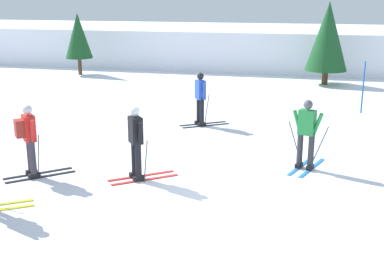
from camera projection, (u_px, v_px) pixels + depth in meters
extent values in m
plane|color=white|center=(220.00, 194.00, 10.64)|extent=(120.00, 120.00, 0.00)
cube|color=white|center=(284.00, 46.00, 30.09)|extent=(80.00, 9.26, 2.14)
cube|color=red|center=(141.00, 176.00, 11.67)|extent=(1.32, 1.06, 0.02)
cube|color=red|center=(145.00, 180.00, 11.42)|extent=(1.32, 1.06, 0.02)
cube|color=black|center=(135.00, 174.00, 11.59)|extent=(0.28, 0.25, 0.10)
cube|color=black|center=(139.00, 178.00, 11.34)|extent=(0.28, 0.25, 0.10)
cylinder|color=black|center=(134.00, 155.00, 11.47)|extent=(0.14, 0.14, 0.85)
cylinder|color=black|center=(138.00, 158.00, 11.22)|extent=(0.14, 0.14, 0.85)
cube|color=black|center=(136.00, 130.00, 11.18)|extent=(0.42, 0.45, 0.60)
cylinder|color=black|center=(133.00, 128.00, 11.41)|extent=(0.23, 0.26, 0.55)
cylinder|color=black|center=(140.00, 133.00, 10.97)|extent=(0.23, 0.26, 0.55)
sphere|color=silver|center=(135.00, 111.00, 11.07)|extent=(0.22, 0.22, 0.22)
cylinder|color=#38383D|center=(136.00, 153.00, 11.70)|extent=(0.20, 0.25, 1.05)
cylinder|color=#38383D|center=(146.00, 162.00, 11.08)|extent=(0.20, 0.25, 1.05)
cube|color=#237AC6|center=(301.00, 166.00, 12.35)|extent=(0.61, 1.54, 0.02)
cube|color=#237AC6|center=(312.00, 168.00, 12.21)|extent=(0.61, 1.54, 0.02)
cube|color=black|center=(299.00, 165.00, 12.22)|extent=(0.20, 0.29, 0.10)
cube|color=black|center=(310.00, 167.00, 12.07)|extent=(0.20, 0.29, 0.10)
cylinder|color=#2D2D33|center=(300.00, 147.00, 12.09)|extent=(0.14, 0.14, 0.85)
cylinder|color=#2D2D33|center=(311.00, 148.00, 11.95)|extent=(0.14, 0.14, 0.85)
cube|color=#23843D|center=(307.00, 122.00, 11.86)|extent=(0.44, 0.35, 0.60)
cylinder|color=#23843D|center=(297.00, 121.00, 12.01)|extent=(0.27, 0.17, 0.55)
cylinder|color=#23843D|center=(318.00, 124.00, 11.75)|extent=(0.27, 0.17, 0.55)
sphere|color=#4C4C56|center=(308.00, 105.00, 11.75)|extent=(0.22, 0.22, 0.22)
cylinder|color=#38383D|center=(296.00, 144.00, 12.25)|extent=(0.40, 0.16, 1.12)
cylinder|color=#38383D|center=(319.00, 148.00, 11.94)|extent=(0.40, 0.16, 1.12)
cube|color=black|center=(203.00, 124.00, 16.36)|extent=(1.38, 0.97, 0.02)
cube|color=black|center=(206.00, 126.00, 16.10)|extent=(1.38, 0.97, 0.02)
cube|color=black|center=(199.00, 122.00, 16.29)|extent=(0.28, 0.25, 0.10)
cube|color=black|center=(202.00, 124.00, 16.04)|extent=(0.28, 0.25, 0.10)
cylinder|color=black|center=(199.00, 108.00, 16.17)|extent=(0.14, 0.14, 0.85)
cylinder|color=black|center=(202.00, 110.00, 15.91)|extent=(0.14, 0.14, 0.85)
cube|color=#284CB7|center=(200.00, 90.00, 15.88)|extent=(0.41, 0.45, 0.60)
cylinder|color=#284CB7|center=(198.00, 89.00, 16.11)|extent=(0.22, 0.26, 0.55)
cylinder|color=#284CB7|center=(204.00, 91.00, 15.66)|extent=(0.22, 0.26, 0.55)
sphere|color=black|center=(200.00, 76.00, 15.77)|extent=(0.22, 0.22, 0.22)
cylinder|color=#38383D|center=(200.00, 106.00, 16.35)|extent=(0.24, 0.34, 1.12)
cylinder|color=#38383D|center=(207.00, 110.00, 15.79)|extent=(0.24, 0.34, 1.12)
cube|color=black|center=(38.00, 173.00, 11.83)|extent=(1.23, 1.16, 0.02)
cube|color=black|center=(41.00, 177.00, 11.60)|extent=(1.23, 1.16, 0.02)
cube|color=black|center=(32.00, 172.00, 11.75)|extent=(0.27, 0.27, 0.10)
cube|color=black|center=(34.00, 176.00, 11.51)|extent=(0.27, 0.27, 0.10)
cylinder|color=#38333D|center=(30.00, 153.00, 11.62)|extent=(0.14, 0.14, 0.85)
cylinder|color=#38333D|center=(33.00, 156.00, 11.39)|extent=(0.14, 0.14, 0.85)
cube|color=red|center=(29.00, 128.00, 11.34)|extent=(0.43, 0.44, 0.60)
cylinder|color=red|center=(27.00, 126.00, 11.57)|extent=(0.24, 0.25, 0.55)
cylinder|color=red|center=(32.00, 131.00, 11.14)|extent=(0.24, 0.25, 0.55)
sphere|color=silver|center=(27.00, 110.00, 11.23)|extent=(0.22, 0.22, 0.22)
cylinder|color=#38383D|center=(33.00, 150.00, 11.80)|extent=(0.29, 0.31, 1.12)
cylinder|color=#38383D|center=(39.00, 157.00, 11.30)|extent=(0.29, 0.31, 1.12)
cube|color=maroon|center=(19.00, 128.00, 11.24)|extent=(0.32, 0.33, 0.40)
cylinder|color=#1E56AD|center=(363.00, 87.00, 17.62)|extent=(0.05, 0.05, 1.85)
cylinder|color=#513823|center=(325.00, 77.00, 23.41)|extent=(0.28, 0.28, 0.66)
cone|color=#194C23|center=(328.00, 36.00, 22.92)|extent=(1.92, 1.92, 3.14)
cylinder|color=#513823|center=(80.00, 66.00, 26.25)|extent=(0.20, 0.20, 0.87)
cone|color=#194C23|center=(78.00, 36.00, 25.84)|extent=(1.40, 1.40, 2.31)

